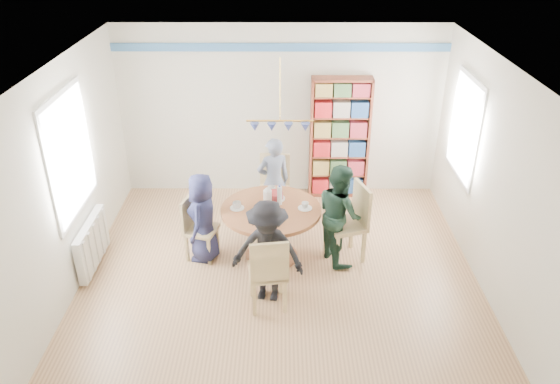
{
  "coord_description": "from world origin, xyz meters",
  "views": [
    {
      "loc": [
        0.02,
        -5.58,
        4.23
      ],
      "look_at": [
        0.0,
        0.4,
        1.05
      ],
      "focal_mm": 35.0,
      "sensor_mm": 36.0,
      "label": 1
    }
  ],
  "objects_px": {
    "chair_left": "(196,225)",
    "bookshelf": "(339,139)",
    "dining_table": "(271,221)",
    "person_near": "(268,252)",
    "radiator": "(92,243)",
    "chair_near": "(268,271)",
    "person_far": "(273,181)",
    "chair_far": "(274,185)",
    "person_right": "(339,214)",
    "person_left": "(203,218)",
    "chair_right": "(352,219)"
  },
  "relations": [
    {
      "from": "chair_left",
      "to": "chair_far",
      "type": "height_order",
      "value": "chair_far"
    },
    {
      "from": "chair_right",
      "to": "chair_far",
      "type": "xyz_separation_m",
      "value": [
        -1.03,
        1.03,
        -0.03
      ]
    },
    {
      "from": "person_right",
      "to": "bookshelf",
      "type": "height_order",
      "value": "bookshelf"
    },
    {
      "from": "chair_far",
      "to": "person_left",
      "type": "height_order",
      "value": "person_left"
    },
    {
      "from": "person_far",
      "to": "person_near",
      "type": "height_order",
      "value": "person_far"
    },
    {
      "from": "person_far",
      "to": "person_right",
      "type": "bearing_deg",
      "value": 113.45
    },
    {
      "from": "radiator",
      "to": "bookshelf",
      "type": "distance_m",
      "value": 3.96
    },
    {
      "from": "radiator",
      "to": "person_near",
      "type": "xyz_separation_m",
      "value": [
        2.28,
        -0.63,
        0.3
      ]
    },
    {
      "from": "dining_table",
      "to": "chair_left",
      "type": "relative_size",
      "value": 1.49
    },
    {
      "from": "chair_right",
      "to": "bookshelf",
      "type": "bearing_deg",
      "value": 90.67
    },
    {
      "from": "chair_far",
      "to": "person_right",
      "type": "bearing_deg",
      "value": -51.71
    },
    {
      "from": "chair_far",
      "to": "person_near",
      "type": "relative_size",
      "value": 0.76
    },
    {
      "from": "chair_right",
      "to": "chair_near",
      "type": "distance_m",
      "value": 1.52
    },
    {
      "from": "chair_left",
      "to": "person_near",
      "type": "height_order",
      "value": "person_near"
    },
    {
      "from": "dining_table",
      "to": "bookshelf",
      "type": "xyz_separation_m",
      "value": [
        1.04,
        1.82,
        0.4
      ]
    },
    {
      "from": "dining_table",
      "to": "person_near",
      "type": "xyz_separation_m",
      "value": [
        -0.02,
        -0.85,
        0.1
      ]
    },
    {
      "from": "person_right",
      "to": "bookshelf",
      "type": "distance_m",
      "value": 1.87
    },
    {
      "from": "person_far",
      "to": "person_left",
      "type": "bearing_deg",
      "value": 27.59
    },
    {
      "from": "dining_table",
      "to": "person_left",
      "type": "distance_m",
      "value": 0.89
    },
    {
      "from": "person_left",
      "to": "chair_left",
      "type": "bearing_deg",
      "value": -99.78
    },
    {
      "from": "dining_table",
      "to": "person_left",
      "type": "height_order",
      "value": "person_left"
    },
    {
      "from": "radiator",
      "to": "person_right",
      "type": "xyz_separation_m",
      "value": [
        3.18,
        0.2,
        0.33
      ]
    },
    {
      "from": "person_left",
      "to": "person_right",
      "type": "xyz_separation_m",
      "value": [
        1.77,
        -0.02,
        0.07
      ]
    },
    {
      "from": "chair_far",
      "to": "bookshelf",
      "type": "relative_size",
      "value": 0.51
    },
    {
      "from": "chair_left",
      "to": "chair_far",
      "type": "relative_size",
      "value": 0.87
    },
    {
      "from": "chair_left",
      "to": "person_right",
      "type": "height_order",
      "value": "person_right"
    },
    {
      "from": "chair_left",
      "to": "person_near",
      "type": "relative_size",
      "value": 0.67
    },
    {
      "from": "dining_table",
      "to": "chair_near",
      "type": "xyz_separation_m",
      "value": [
        -0.01,
        -1.05,
        -0.02
      ]
    },
    {
      "from": "person_left",
      "to": "person_far",
      "type": "distance_m",
      "value": 1.31
    },
    {
      "from": "person_left",
      "to": "chair_near",
      "type": "bearing_deg",
      "value": 48.92
    },
    {
      "from": "chair_left",
      "to": "bookshelf",
      "type": "height_order",
      "value": "bookshelf"
    },
    {
      "from": "chair_far",
      "to": "person_right",
      "type": "distance_m",
      "value": 1.38
    },
    {
      "from": "chair_left",
      "to": "person_left",
      "type": "distance_m",
      "value": 0.17
    },
    {
      "from": "radiator",
      "to": "person_far",
      "type": "height_order",
      "value": "person_far"
    },
    {
      "from": "chair_near",
      "to": "bookshelf",
      "type": "distance_m",
      "value": 3.09
    },
    {
      "from": "dining_table",
      "to": "bookshelf",
      "type": "distance_m",
      "value": 2.14
    },
    {
      "from": "bookshelf",
      "to": "chair_left",
      "type": "bearing_deg",
      "value": -138.52
    },
    {
      "from": "chair_right",
      "to": "chair_near",
      "type": "bearing_deg",
      "value": -134.65
    },
    {
      "from": "chair_right",
      "to": "chair_far",
      "type": "height_order",
      "value": "chair_right"
    },
    {
      "from": "chair_left",
      "to": "bookshelf",
      "type": "bearing_deg",
      "value": 41.48
    },
    {
      "from": "person_near",
      "to": "bookshelf",
      "type": "height_order",
      "value": "bookshelf"
    },
    {
      "from": "person_right",
      "to": "chair_left",
      "type": "bearing_deg",
      "value": 67.71
    },
    {
      "from": "chair_left",
      "to": "radiator",
      "type": "bearing_deg",
      "value": -169.3
    },
    {
      "from": "chair_left",
      "to": "person_right",
      "type": "xyz_separation_m",
      "value": [
        1.87,
        -0.05,
        0.2
      ]
    },
    {
      "from": "chair_far",
      "to": "person_far",
      "type": "distance_m",
      "value": 0.17
    },
    {
      "from": "radiator",
      "to": "dining_table",
      "type": "distance_m",
      "value": 2.32
    },
    {
      "from": "chair_left",
      "to": "person_near",
      "type": "xyz_separation_m",
      "value": [
        0.97,
        -0.88,
        0.18
      ]
    },
    {
      "from": "chair_near",
      "to": "person_left",
      "type": "distance_m",
      "value": 1.37
    },
    {
      "from": "person_near",
      "to": "person_left",
      "type": "bearing_deg",
      "value": 145.78
    },
    {
      "from": "radiator",
      "to": "chair_near",
      "type": "height_order",
      "value": "chair_near"
    }
  ]
}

